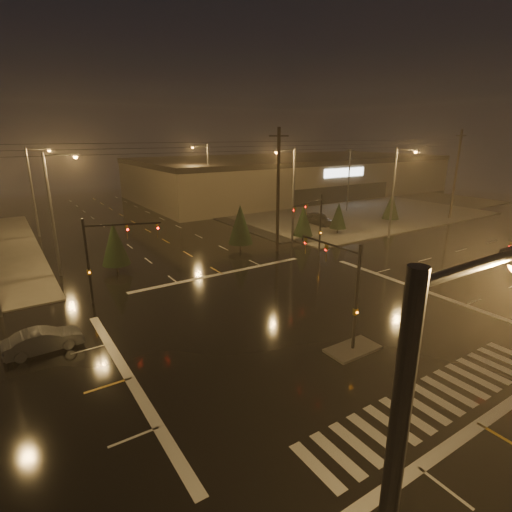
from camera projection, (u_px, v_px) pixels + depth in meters
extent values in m
plane|color=black|center=(305.00, 323.00, 25.03)|extent=(140.00, 140.00, 0.00)
cube|color=#46443F|center=(329.00, 207.00, 64.73)|extent=(36.00, 36.00, 0.12)
cube|color=#46443F|center=(353.00, 349.00, 21.80)|extent=(3.00, 1.60, 0.15)
cube|color=beige|center=(435.00, 398.00, 17.82)|extent=(15.00, 2.60, 0.01)
cube|color=beige|center=(480.00, 425.00, 16.21)|extent=(16.00, 0.50, 0.01)
cube|color=beige|center=(222.00, 274.00, 33.84)|extent=(16.00, 0.50, 0.01)
cube|color=black|center=(360.00, 206.00, 65.75)|extent=(50.00, 24.00, 0.08)
cube|color=#6C634D|center=(292.00, 176.00, 79.17)|extent=(60.00, 28.00, 7.00)
cube|color=black|center=(293.00, 159.00, 78.21)|extent=(60.20, 28.20, 0.80)
cube|color=white|center=(344.00, 172.00, 67.38)|extent=(9.00, 0.20, 1.40)
cube|color=black|center=(343.00, 194.00, 68.46)|extent=(22.00, 0.15, 2.80)
cylinder|color=black|center=(356.00, 300.00, 20.95)|extent=(0.18, 0.18, 6.00)
cylinder|color=black|center=(329.00, 244.00, 22.03)|extent=(0.12, 4.50, 0.12)
imported|color=#594707|center=(306.00, 238.00, 23.66)|extent=(0.16, 0.20, 1.00)
cube|color=#594707|center=(356.00, 312.00, 21.15)|extent=(0.25, 0.18, 0.35)
cylinder|color=black|center=(320.00, 226.00, 38.06)|extent=(0.18, 0.18, 6.00)
cylinder|color=black|center=(308.00, 203.00, 35.42)|extent=(4.74, 1.82, 0.12)
imported|color=#594707|center=(295.00, 207.00, 33.71)|extent=(0.24, 0.22, 1.00)
cube|color=#594707|center=(320.00, 233.00, 38.26)|extent=(0.25, 0.18, 0.35)
cylinder|color=black|center=(88.00, 262.00, 27.07)|extent=(0.18, 0.18, 6.00)
cylinder|color=black|center=(123.00, 224.00, 26.89)|extent=(4.74, 1.82, 0.12)
imported|color=#594707|center=(157.00, 224.00, 27.39)|extent=(0.24, 0.22, 1.00)
cube|color=#594707|center=(89.00, 272.00, 27.28)|extent=(0.25, 0.18, 0.35)
imported|color=#594707|center=(512.00, 242.00, 22.70)|extent=(0.22, 0.24, 1.00)
cylinder|color=#38383A|center=(479.00, 265.00, 4.77)|extent=(2.40, 0.14, 0.14)
cylinder|color=#38383A|center=(52.00, 217.00, 31.98)|extent=(0.24, 0.24, 10.00)
cylinder|color=#38383A|center=(60.00, 155.00, 31.21)|extent=(2.40, 0.14, 0.14)
cube|color=#38383A|center=(75.00, 155.00, 31.80)|extent=(0.70, 0.30, 0.18)
sphere|color=orange|center=(75.00, 157.00, 31.83)|extent=(0.32, 0.32, 0.32)
cylinder|color=#38383A|center=(33.00, 193.00, 44.79)|extent=(0.24, 0.24, 10.00)
cylinder|color=#38383A|center=(38.00, 149.00, 44.02)|extent=(2.40, 0.14, 0.14)
cube|color=#38383A|center=(49.00, 149.00, 44.61)|extent=(0.70, 0.30, 0.18)
sphere|color=orange|center=(49.00, 150.00, 44.65)|extent=(0.32, 0.32, 0.32)
cylinder|color=#38383A|center=(293.00, 197.00, 42.40)|extent=(0.24, 0.24, 10.00)
cylinder|color=#38383A|center=(285.00, 150.00, 40.38)|extent=(2.40, 0.14, 0.14)
cube|color=#38383A|center=(277.00, 151.00, 39.82)|extent=(0.70, 0.30, 0.18)
sphere|color=orange|center=(277.00, 152.00, 39.86)|extent=(0.32, 0.32, 0.32)
cylinder|color=#38383A|center=(209.00, 180.00, 58.43)|extent=(0.24, 0.24, 10.00)
cylinder|color=#38383A|center=(200.00, 146.00, 56.40)|extent=(2.40, 0.14, 0.14)
cube|color=#38383A|center=(193.00, 146.00, 55.84)|extent=(0.70, 0.30, 0.18)
sphere|color=orange|center=(193.00, 147.00, 55.88)|extent=(0.32, 0.32, 0.32)
cylinder|color=#38383A|center=(393.00, 194.00, 44.29)|extent=(0.24, 0.24, 10.00)
cylinder|color=#38383A|center=(407.00, 150.00, 41.93)|extent=(0.14, 2.40, 0.14)
cube|color=#38383A|center=(416.00, 150.00, 41.07)|extent=(0.30, 0.70, 0.18)
sphere|color=orange|center=(416.00, 152.00, 41.11)|extent=(0.32, 0.32, 0.32)
cylinder|color=black|center=(278.00, 192.00, 38.68)|extent=(0.32, 0.32, 12.00)
cube|color=black|center=(279.00, 136.00, 37.17)|extent=(2.20, 0.12, 0.12)
cylinder|color=black|center=(456.00, 175.00, 54.37)|extent=(0.32, 0.32, 12.00)
cube|color=black|center=(461.00, 136.00, 52.86)|extent=(2.20, 0.12, 0.12)
cylinder|color=black|center=(303.00, 238.00, 43.98)|extent=(0.18, 0.18, 0.70)
cone|color=black|center=(303.00, 220.00, 43.40)|extent=(2.14, 2.14, 3.35)
cylinder|color=black|center=(337.00, 231.00, 47.36)|extent=(0.18, 0.18, 0.70)
cone|color=black|center=(338.00, 215.00, 46.81)|extent=(1.95, 1.95, 3.04)
cylinder|color=black|center=(390.00, 221.00, 52.63)|extent=(0.18, 0.18, 0.70)
cone|color=black|center=(391.00, 206.00, 52.04)|extent=(2.18, 2.18, 3.40)
cylinder|color=black|center=(117.00, 268.00, 34.22)|extent=(0.18, 0.18, 0.70)
cone|color=black|center=(115.00, 243.00, 33.58)|extent=(2.35, 2.35, 3.67)
cylinder|color=black|center=(241.00, 246.00, 40.84)|extent=(0.18, 0.18, 0.70)
cone|color=black|center=(240.00, 224.00, 40.16)|extent=(2.52, 2.52, 3.94)
imported|color=black|center=(319.00, 219.00, 51.91)|extent=(2.09, 4.87, 1.64)
imported|color=#505357|center=(43.00, 340.00, 21.55)|extent=(3.99, 1.54, 1.29)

